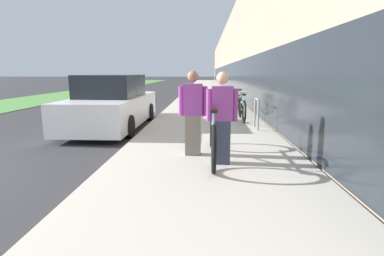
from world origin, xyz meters
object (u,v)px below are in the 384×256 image
object	(u,v)px
person_rider	(222,118)
parked_sedan_curbside	(113,104)
cruiser_bike_nearest	(242,109)
bike_rack_hoop	(257,110)
tandem_bicycle	(212,136)
cruiser_bike_middle	(239,102)
person_bystander	(193,113)

from	to	relation	value
person_rider	parked_sedan_curbside	distance (m)	5.06
cruiser_bike_nearest	bike_rack_hoop	bearing A→B (deg)	-82.00
tandem_bicycle	cruiser_bike_middle	xyz separation A→B (m)	(1.18, 6.63, -0.02)
person_rider	cruiser_bike_middle	size ratio (longest dim) A/B	0.90
parked_sedan_curbside	cruiser_bike_middle	bearing A→B (deg)	35.43
person_rider	cruiser_bike_nearest	size ratio (longest dim) A/B	0.87
tandem_bicycle	cruiser_bike_nearest	bearing A→B (deg)	76.69
cruiser_bike_nearest	parked_sedan_curbside	xyz separation A→B (m)	(-4.02, -0.79, 0.21)
cruiser_bike_middle	parked_sedan_curbside	xyz separation A→B (m)	(-4.14, -2.95, 0.21)
person_bystander	cruiser_bike_middle	distance (m)	6.59
cruiser_bike_middle	tandem_bicycle	bearing A→B (deg)	-100.07
tandem_bicycle	cruiser_bike_middle	world-z (taller)	tandem_bicycle
person_rider	person_bystander	world-z (taller)	person_bystander
person_rider	cruiser_bike_nearest	xyz separation A→B (m)	(0.91, 4.77, -0.40)
bike_rack_hoop	cruiser_bike_middle	bearing A→B (deg)	91.51
cruiser_bike_nearest	tandem_bicycle	bearing A→B (deg)	-103.31
cruiser_bike_middle	parked_sedan_curbside	bearing A→B (deg)	-144.57
cruiser_bike_middle	person_rider	bearing A→B (deg)	-98.46
person_bystander	cruiser_bike_middle	size ratio (longest dim) A/B	0.91
tandem_bicycle	person_bystander	xyz separation A→B (m)	(-0.36, 0.24, 0.38)
bike_rack_hoop	cruiser_bike_middle	distance (m)	3.69
cruiser_bike_middle	bike_rack_hoop	bearing A→B (deg)	-88.49
tandem_bicycle	bike_rack_hoop	size ratio (longest dim) A/B	2.91
cruiser_bike_middle	parked_sedan_curbside	world-z (taller)	parked_sedan_curbside
cruiser_bike_nearest	cruiser_bike_middle	size ratio (longest dim) A/B	1.04
tandem_bicycle	bike_rack_hoop	world-z (taller)	tandem_bicycle
bike_rack_hoop	cruiser_bike_nearest	distance (m)	1.55
cruiser_bike_nearest	parked_sedan_curbside	distance (m)	4.11
person_rider	cruiser_bike_middle	xyz separation A→B (m)	(1.03, 6.93, -0.40)
parked_sedan_curbside	person_rider	bearing A→B (deg)	-52.00
cruiser_bike_nearest	parked_sedan_curbside	size ratio (longest dim) A/B	0.37
person_rider	cruiser_bike_nearest	bearing A→B (deg)	79.18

